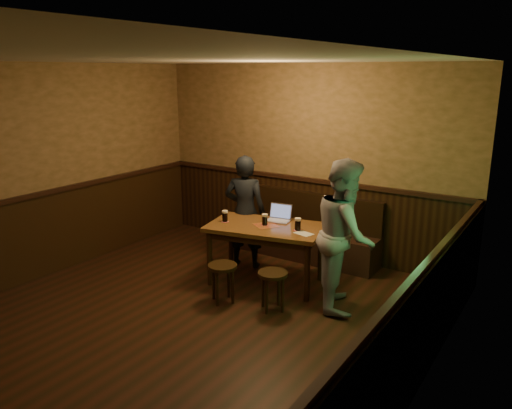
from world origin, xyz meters
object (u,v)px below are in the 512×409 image
object	(u,v)px
pub_table	(266,233)
stool_left	(223,272)
pint_left	(225,216)
pint_right	(298,224)
stool_right	(273,280)
person_grey	(345,234)
pint_mid	(265,220)
laptop	(279,216)
bench	(306,237)
person_suit	(245,212)

from	to	relation	value
pub_table	stool_left	distance (m)	0.83
pint_left	pint_right	world-z (taller)	pint_right
stool_left	stool_right	xyz separation A→B (m)	(0.61, 0.15, -0.00)
pub_table	person_grey	size ratio (longest dim) A/B	0.91
pint_mid	laptop	size ratio (longest dim) A/B	0.45
stool_right	pint_left	bearing A→B (deg)	155.92
stool_right	pint_right	bearing A→B (deg)	93.85
bench	laptop	bearing A→B (deg)	-87.88
pint_mid	person_suit	distance (m)	0.65
pint_left	laptop	bearing A→B (deg)	37.56
stool_right	laptop	bearing A→B (deg)	116.85
pub_table	pint_right	distance (m)	0.47
laptop	pint_right	bearing A→B (deg)	-39.15
stool_left	pint_left	xyz separation A→B (m)	(-0.40, 0.60, 0.48)
stool_right	pint_left	distance (m)	1.21
bench	pint_mid	xyz separation A→B (m)	(-0.02, -1.12, 0.55)
pint_left	pint_right	bearing A→B (deg)	11.73
stool_left	pint_right	distance (m)	1.09
person_suit	laptop	bearing A→B (deg)	154.45
stool_left	person_suit	size ratio (longest dim) A/B	0.30
pub_table	stool_right	size ratio (longest dim) A/B	3.44
stool_left	person_suit	world-z (taller)	person_suit
bench	stool_left	bearing A→B (deg)	-93.93
pint_left	stool_right	bearing A→B (deg)	-24.08
stool_right	pint_mid	distance (m)	0.92
pub_table	pint_left	xyz separation A→B (m)	(-0.53, -0.16, 0.18)
pint_mid	person_grey	distance (m)	1.12
bench	laptop	xyz separation A→B (m)	(0.03, -0.84, 0.53)
bench	stool_left	world-z (taller)	bench
person_grey	bench	bearing A→B (deg)	17.94
bench	pint_right	bearing A→B (deg)	-67.90
pint_right	person_suit	distance (m)	1.04
stool_right	pint_right	size ratio (longest dim) A/B	2.92
pub_table	person_suit	world-z (taller)	person_suit
pub_table	pint_right	bearing A→B (deg)	-6.61
laptop	stool_right	bearing A→B (deg)	-72.42
pint_right	pub_table	bearing A→B (deg)	-174.41
stool_right	laptop	world-z (taller)	laptop
stool_right	bench	bearing A→B (deg)	105.52
stool_right	person_suit	size ratio (longest dim) A/B	0.29
laptop	pint_mid	bearing A→B (deg)	-108.66
stool_right	person_grey	size ratio (longest dim) A/B	0.27
bench	pint_right	world-z (taller)	bench
stool_left	pint_mid	size ratio (longest dim) A/B	3.11
bench	pint_mid	bearing A→B (deg)	-90.78
laptop	person_grey	world-z (taller)	person_grey
pint_mid	pint_right	xyz separation A→B (m)	(0.45, 0.05, 0.00)
stool_left	laptop	bearing A→B (deg)	81.20
stool_left	person_grey	size ratio (longest dim) A/B	0.27
laptop	person_suit	world-z (taller)	person_suit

